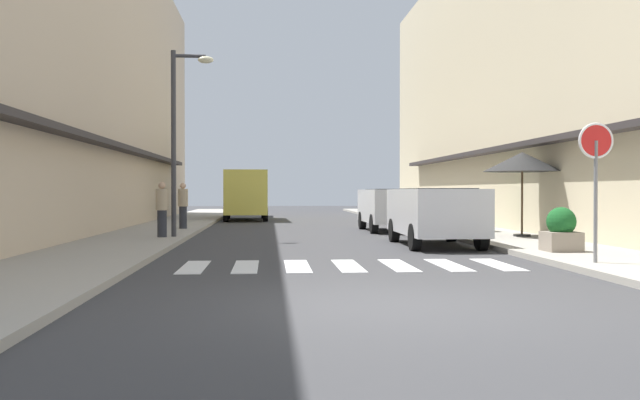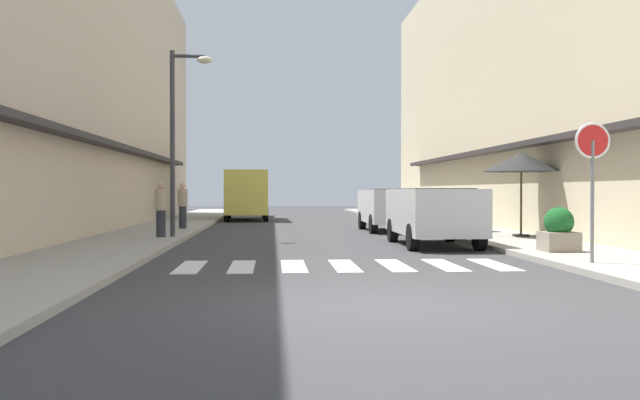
# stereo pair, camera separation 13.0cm
# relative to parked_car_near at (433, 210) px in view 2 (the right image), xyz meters

# --- Properties ---
(ground_plane) EXTENTS (81.83, 81.83, 0.00)m
(ground_plane) POSITION_rel_parked_car_near_xyz_m (-2.74, 5.87, -0.92)
(ground_plane) COLOR #38383A
(sidewalk_left) EXTENTS (2.69, 52.07, 0.12)m
(sidewalk_left) POSITION_rel_parked_car_near_xyz_m (-7.87, 5.87, -0.86)
(sidewalk_left) COLOR #9E998E
(sidewalk_left) RESTS_ON ground_plane
(sidewalk_right) EXTENTS (2.69, 52.07, 0.12)m
(sidewalk_right) POSITION_rel_parked_car_near_xyz_m (2.39, 5.87, -0.86)
(sidewalk_right) COLOR #9E998E
(sidewalk_right) RESTS_ON ground_plane
(building_row_left) EXTENTS (5.50, 35.47, 11.36)m
(building_row_left) POSITION_rel_parked_car_near_xyz_m (-11.71, 6.73, 4.76)
(building_row_left) COLOR #C6B299
(building_row_left) RESTS_ON ground_plane
(building_row_right) EXTENTS (5.50, 35.47, 11.57)m
(building_row_right) POSITION_rel_parked_car_near_xyz_m (6.23, 6.73, 4.86)
(building_row_right) COLOR beige
(building_row_right) RESTS_ON ground_plane
(crosswalk) EXTENTS (6.15, 2.20, 0.01)m
(crosswalk) POSITION_rel_parked_car_near_xyz_m (-2.74, -4.54, -0.92)
(crosswalk) COLOR silver
(crosswalk) RESTS_ON ground_plane
(parked_car_near) EXTENTS (1.84, 4.34, 1.47)m
(parked_car_near) POSITION_rel_parked_car_near_xyz_m (0.00, 0.00, 0.00)
(parked_car_near) COLOR silver
(parked_car_near) RESTS_ON ground_plane
(parked_car_mid) EXTENTS (1.84, 4.05, 1.47)m
(parked_car_mid) POSITION_rel_parked_car_near_xyz_m (0.00, 6.46, -0.00)
(parked_car_mid) COLOR silver
(parked_car_mid) RESTS_ON ground_plane
(delivery_van) EXTENTS (2.14, 5.46, 2.37)m
(delivery_van) POSITION_rel_parked_car_near_xyz_m (-5.33, 16.04, 0.48)
(delivery_van) COLOR #D8CC4C
(delivery_van) RESTS_ON ground_plane
(round_street_sign) EXTENTS (0.65, 0.07, 2.51)m
(round_street_sign) POSITION_rel_parked_car_near_xyz_m (1.63, -5.37, 1.12)
(round_street_sign) COLOR slate
(round_street_sign) RESTS_ON sidewalk_right
(street_lamp) EXTENTS (1.19, 0.28, 5.23)m
(street_lamp) POSITION_rel_parked_car_near_xyz_m (-6.70, 2.37, 2.40)
(street_lamp) COLOR #38383D
(street_lamp) RESTS_ON sidewalk_left
(cafe_umbrella) EXTENTS (2.19, 2.19, 2.38)m
(cafe_umbrella) POSITION_rel_parked_car_near_xyz_m (2.92, 1.74, 1.29)
(cafe_umbrella) COLOR #262626
(cafe_umbrella) RESTS_ON sidewalk_right
(planter_corner) EXTENTS (0.71, 0.71, 0.94)m
(planter_corner) POSITION_rel_parked_car_near_xyz_m (2.00, -3.04, -0.37)
(planter_corner) COLOR gray
(planter_corner) RESTS_ON sidewalk_right
(planter_midblock) EXTENTS (1.02, 1.02, 1.28)m
(planter_midblock) POSITION_rel_parked_car_near_xyz_m (2.21, 4.31, -0.19)
(planter_midblock) COLOR slate
(planter_midblock) RESTS_ON sidewalk_right
(pedestrian_walking_near) EXTENTS (0.34, 0.34, 1.56)m
(pedestrian_walking_near) POSITION_rel_parked_car_near_xyz_m (-7.14, 6.55, 0.01)
(pedestrian_walking_near) COLOR #282B33
(pedestrian_walking_near) RESTS_ON sidewalk_left
(pedestrian_walking_far) EXTENTS (0.34, 0.34, 1.54)m
(pedestrian_walking_far) POSITION_rel_parked_car_near_xyz_m (-7.18, 2.15, -0.00)
(pedestrian_walking_far) COLOR #282B33
(pedestrian_walking_far) RESTS_ON sidewalk_left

